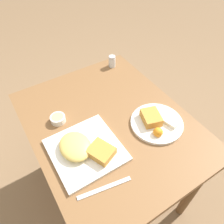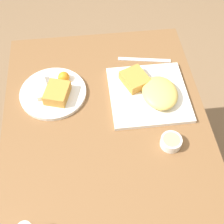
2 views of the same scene
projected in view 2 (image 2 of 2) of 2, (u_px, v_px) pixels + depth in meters
ground_plane at (108, 194)px, 1.69m from camera, size 8.00×8.00×0.00m
dining_table at (106, 133)px, 1.19m from camera, size 0.90×0.72×0.72m
plate_square_near at (151, 92)px, 1.15m from camera, size 0.29×0.29×0.06m
plate_oval_far at (54, 91)px, 1.16m from camera, size 0.25×0.25×0.05m
sauce_ramekin at (171, 142)px, 1.03m from camera, size 0.07×0.07×0.03m
butter_knife at (144, 60)px, 1.27m from camera, size 0.05×0.21×0.00m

